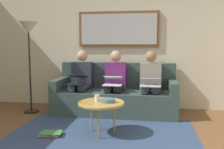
% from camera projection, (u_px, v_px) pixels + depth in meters
% --- Properties ---
extents(wall_rear, '(6.00, 0.12, 2.60)m').
position_uv_depth(wall_rear, '(119.00, 42.00, 5.07)').
color(wall_rear, beige).
rests_on(wall_rear, ground_plane).
extents(area_rug, '(2.60, 1.80, 0.01)m').
position_uv_depth(area_rug, '(102.00, 135.00, 3.51)').
color(area_rug, '#33476B').
rests_on(area_rug, ground_plane).
extents(couch, '(2.20, 0.90, 0.90)m').
position_uv_depth(couch, '(116.00, 95.00, 4.72)').
color(couch, '#384C47').
rests_on(couch, ground_plane).
extents(framed_mirror, '(1.58, 0.05, 0.69)m').
position_uv_depth(framed_mirror, '(119.00, 29.00, 4.95)').
color(framed_mirror, brown).
extents(coffee_table, '(0.64, 0.64, 0.46)m').
position_uv_depth(coffee_table, '(101.00, 103.00, 3.51)').
color(coffee_table, tan).
rests_on(coffee_table, ground_plane).
extents(cup, '(0.07, 0.07, 0.09)m').
position_uv_depth(cup, '(97.00, 98.00, 3.59)').
color(cup, silver).
rests_on(cup, coffee_table).
extents(bowl, '(0.19, 0.19, 0.05)m').
position_uv_depth(bowl, '(108.00, 100.00, 3.52)').
color(bowl, slate).
rests_on(bowl, coffee_table).
extents(person_left, '(0.38, 0.58, 1.14)m').
position_uv_depth(person_left, '(150.00, 81.00, 4.51)').
color(person_left, gray).
rests_on(person_left, couch).
extents(laptop_silver, '(0.35, 0.33, 0.14)m').
position_uv_depth(laptop_silver, '(150.00, 82.00, 4.26)').
color(laptop_silver, silver).
extents(person_middle, '(0.38, 0.58, 1.14)m').
position_uv_depth(person_middle, '(115.00, 80.00, 4.61)').
color(person_middle, '#66236B').
rests_on(person_middle, couch).
extents(laptop_white, '(0.32, 0.35, 0.15)m').
position_uv_depth(laptop_white, '(113.00, 81.00, 4.38)').
color(laptop_white, white).
extents(person_right, '(0.38, 0.58, 1.14)m').
position_uv_depth(person_right, '(81.00, 79.00, 4.71)').
color(person_right, '#2D3342').
rests_on(person_right, couch).
extents(laptop_black, '(0.31, 0.38, 0.16)m').
position_uv_depth(laptop_black, '(77.00, 80.00, 4.48)').
color(laptop_black, black).
extents(magazine_stack, '(0.34, 0.27, 0.05)m').
position_uv_depth(magazine_stack, '(50.00, 134.00, 3.49)').
color(magazine_stack, red).
rests_on(magazine_stack, ground_plane).
extents(standing_lamp, '(0.32, 0.32, 1.66)m').
position_uv_depth(standing_lamp, '(29.00, 38.00, 4.57)').
color(standing_lamp, black).
rests_on(standing_lamp, ground_plane).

